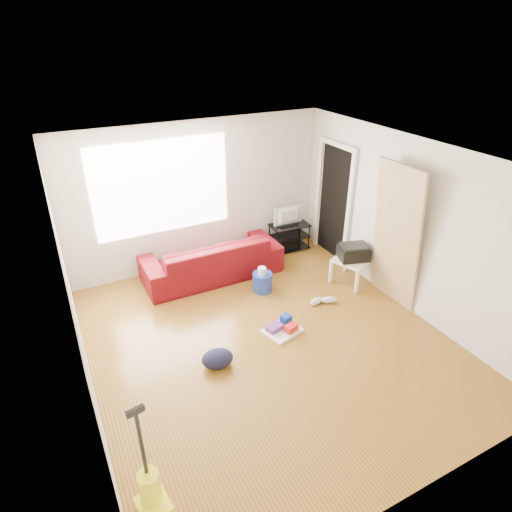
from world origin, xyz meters
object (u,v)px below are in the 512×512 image
bucket (262,290)px  vacuum (152,496)px  backpack (218,365)px  sofa (213,275)px  tv_stand (289,236)px  cleaning_tray (282,328)px  side_table (353,262)px

bucket → vacuum: size_ratio=0.25×
backpack → vacuum: size_ratio=0.32×
sofa → tv_stand: 1.72m
backpack → vacuum: bearing=-121.6°
bucket → cleaning_tray: (-0.24, -1.05, 0.05)m
backpack → vacuum: (-1.20, -1.45, 0.23)m
sofa → cleaning_tray: (0.30, -1.86, 0.05)m
bucket → side_table: bearing=-16.7°
side_table → bucket: side_table is taller
side_table → cleaning_tray: 1.81m
cleaning_tray → backpack: bearing=-168.2°
tv_stand → cleaning_tray: 2.54m
sofa → side_table: size_ratio=3.33×
backpack → bucket: bearing=52.4°
side_table → cleaning_tray: size_ratio=1.21×
tv_stand → cleaning_tray: tv_stand is taller
side_table → vacuum: bearing=-149.8°
backpack → cleaning_tray: bearing=19.9°
sofa → vacuum: 4.06m
tv_stand → backpack: size_ratio=1.86×
sofa → tv_stand: tv_stand is taller
sofa → backpack: (-0.77, -2.08, 0.00)m
sofa → side_table: bearing=148.0°
tv_stand → vacuum: 5.27m
sofa → backpack: bearing=69.7°
bucket → cleaning_tray: size_ratio=0.55×
bucket → cleaning_tray: 1.08m
sofa → bucket: 0.97m
tv_stand → vacuum: size_ratio=0.60×
side_table → bucket: size_ratio=2.20×
side_table → backpack: 2.90m
bucket → backpack: bucket is taller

